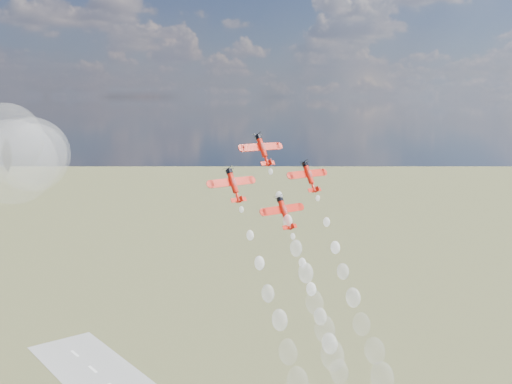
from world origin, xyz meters
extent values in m
cylinder|color=red|center=(12.50, 10.23, 100.76)|extent=(1.56, 4.24, 5.80)
cylinder|color=black|center=(12.50, 11.79, 103.46)|extent=(1.78, 2.10, 1.86)
cube|color=red|center=(12.50, 10.73, 100.85)|extent=(13.60, 1.33, 2.05)
cube|color=white|center=(8.82, 10.85, 100.79)|extent=(5.35, 0.33, 0.55)
cube|color=white|center=(16.18, 10.85, 100.79)|extent=(5.35, 0.33, 0.55)
cube|color=red|center=(12.50, 7.58, 96.50)|extent=(4.90, 0.73, 1.13)
cube|color=red|center=(12.50, 6.74, 96.72)|extent=(0.16, 2.37, 2.20)
ellipsoid|color=silver|center=(12.50, 9.64, 100.97)|extent=(1.23, 2.33, 2.94)
cone|color=red|center=(12.50, 8.12, 97.21)|extent=(1.56, 2.80, 3.29)
cylinder|color=red|center=(-1.19, 5.44, 92.45)|extent=(1.56, 4.24, 5.80)
cylinder|color=black|center=(-1.19, 7.00, 95.16)|extent=(1.78, 2.10, 1.86)
cube|color=red|center=(-1.19, 5.95, 92.55)|extent=(13.60, 1.33, 2.05)
cube|color=white|center=(-4.87, 6.06, 92.48)|extent=(5.35, 0.33, 0.55)
cube|color=white|center=(2.48, 6.06, 92.48)|extent=(5.35, 0.33, 0.55)
cube|color=red|center=(-1.19, 2.80, 88.19)|extent=(4.90, 0.73, 1.13)
cube|color=red|center=(-1.19, 1.96, 88.41)|extent=(0.16, 2.37, 2.20)
ellipsoid|color=silver|center=(-1.19, 4.86, 92.66)|extent=(1.23, 2.33, 2.94)
cone|color=red|center=(-1.19, 3.34, 88.91)|extent=(1.56, 2.80, 3.29)
cylinder|color=red|center=(26.20, 5.44, 92.45)|extent=(1.56, 4.24, 5.80)
cylinder|color=black|center=(26.20, 7.00, 95.16)|extent=(1.78, 2.10, 1.86)
cube|color=red|center=(26.20, 5.95, 92.55)|extent=(13.60, 1.33, 2.05)
cube|color=white|center=(22.52, 6.06, 92.48)|extent=(5.35, 0.33, 0.55)
cube|color=white|center=(29.87, 6.06, 92.48)|extent=(5.35, 0.33, 0.55)
cube|color=red|center=(26.20, 2.80, 88.19)|extent=(4.90, 0.73, 1.13)
cube|color=red|center=(26.20, 1.96, 88.41)|extent=(0.16, 2.37, 2.20)
ellipsoid|color=silver|center=(26.20, 4.86, 92.66)|extent=(1.23, 2.33, 2.94)
cone|color=red|center=(26.20, 3.34, 88.91)|extent=(1.56, 2.80, 3.29)
cylinder|color=red|center=(12.50, 0.66, 84.15)|extent=(1.56, 4.24, 5.80)
cylinder|color=black|center=(12.50, 2.22, 86.85)|extent=(1.78, 2.10, 1.86)
cube|color=red|center=(12.50, 1.16, 84.24)|extent=(13.60, 1.33, 2.05)
cube|color=white|center=(8.82, 1.28, 84.17)|extent=(5.35, 0.33, 0.55)
cube|color=white|center=(16.18, 1.28, 84.17)|extent=(5.35, 0.33, 0.55)
cube|color=red|center=(12.50, -1.99, 79.88)|extent=(4.90, 0.73, 1.13)
cube|color=red|center=(12.50, -2.83, 80.11)|extent=(0.16, 2.37, 2.20)
ellipsoid|color=silver|center=(12.50, 0.07, 84.35)|extent=(1.23, 2.33, 2.94)
cone|color=red|center=(12.50, -1.45, 80.60)|extent=(1.56, 2.80, 3.29)
sphere|color=white|center=(12.49, 6.29, 94.21)|extent=(1.07, 1.07, 1.07)
sphere|color=white|center=(12.62, 2.72, 87.73)|extent=(1.65, 1.65, 1.65)
sphere|color=white|center=(12.45, -1.11, 81.30)|extent=(2.22, 2.22, 2.22)
sphere|color=white|center=(12.31, -4.85, 74.49)|extent=(2.80, 2.80, 2.80)
sphere|color=white|center=(12.78, -8.33, 68.30)|extent=(3.37, 3.37, 3.37)
sphere|color=white|center=(12.44, -12.19, 61.20)|extent=(3.95, 3.95, 3.95)
sphere|color=white|center=(12.79, -15.84, 54.79)|extent=(4.52, 4.52, 4.52)
sphere|color=white|center=(12.37, -19.24, 48.93)|extent=(5.10, 5.10, 5.10)
sphere|color=white|center=(-1.25, 1.57, 85.74)|extent=(1.07, 1.07, 1.07)
sphere|color=white|center=(-1.14, -2.02, 79.47)|extent=(1.65, 1.65, 1.65)
sphere|color=white|center=(-0.97, -5.71, 72.84)|extent=(2.22, 2.22, 2.22)
sphere|color=white|center=(-1.51, -9.83, 65.97)|extent=(2.80, 2.80, 2.80)
sphere|color=white|center=(-0.81, -13.64, 59.95)|extent=(3.37, 3.37, 3.37)
sphere|color=white|center=(-1.37, -17.53, 53.02)|extent=(3.95, 3.95, 3.95)
sphere|color=white|center=(-1.02, -20.84, 46.45)|extent=(4.52, 4.52, 4.52)
sphere|color=white|center=(26.32, 1.55, 85.86)|extent=(1.07, 1.07, 1.07)
sphere|color=white|center=(26.22, -2.31, 79.46)|extent=(1.65, 1.65, 1.65)
sphere|color=white|center=(26.03, -6.16, 72.78)|extent=(2.22, 2.22, 2.22)
sphere|color=white|center=(26.04, -9.34, 66.52)|extent=(2.80, 2.80, 2.80)
sphere|color=white|center=(26.49, -12.99, 59.79)|extent=(3.37, 3.37, 3.37)
sphere|color=white|center=(26.14, -16.61, 53.21)|extent=(3.95, 3.95, 3.95)
sphere|color=white|center=(26.36, -21.38, 47.08)|extent=(4.52, 4.52, 4.52)
sphere|color=white|center=(26.54, -24.13, 40.53)|extent=(5.10, 5.10, 5.10)
sphere|color=white|center=(12.55, -3.25, 77.44)|extent=(1.07, 1.07, 1.07)
sphere|color=white|center=(12.61, -7.10, 70.85)|extent=(1.65, 1.65, 1.65)
sphere|color=white|center=(12.52, -10.80, 64.49)|extent=(2.22, 2.22, 2.22)
sphere|color=white|center=(12.21, -14.70, 58.15)|extent=(2.80, 2.80, 2.80)
sphere|color=white|center=(12.40, -18.11, 51.81)|extent=(3.37, 3.37, 3.37)
sphere|color=white|center=(12.68, -21.45, 45.20)|extent=(3.95, 3.95, 3.95)
sphere|color=white|center=(-55.77, 13.30, 105.89)|extent=(15.51, 15.51, 15.51)
sphere|color=white|center=(-51.79, 23.52, 99.77)|extent=(19.98, 19.98, 19.98)
sphere|color=white|center=(-46.62, 23.35, 101.24)|extent=(14.85, 14.85, 14.85)
sphere|color=white|center=(-47.37, 23.04, 101.31)|extent=(17.66, 17.66, 17.66)
camera|label=1|loc=(-92.98, -121.85, 114.86)|focal=42.00mm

